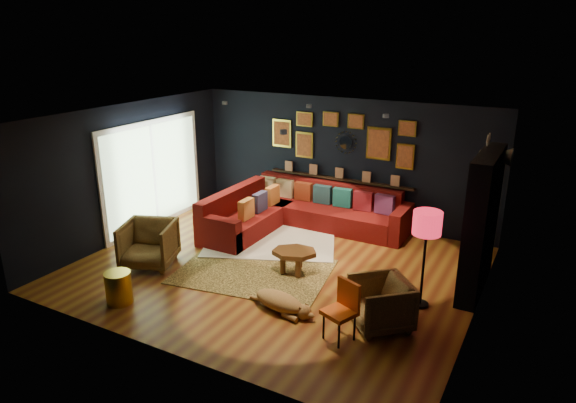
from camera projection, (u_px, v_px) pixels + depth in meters
The scene contains 20 objects.
floor at pixel (276, 268), 8.82m from camera, with size 6.50×6.50×0.00m, color #905B1E.
room_walls at pixel (275, 179), 8.31m from camera, with size 6.50×6.50×6.50m.
sectional at pixel (294, 213), 10.50m from camera, with size 3.41×2.69×0.86m.
ledge at pixel (339, 179), 10.75m from camera, with size 3.20×0.12×0.04m, color black.
gallery_wall at pixel (341, 137), 10.50m from camera, with size 3.15×0.04×1.02m.
sunburst_mirror at pixel (346, 142), 10.49m from camera, with size 0.47×0.16×0.47m.
fireplace at pixel (480, 228), 7.83m from camera, with size 0.31×1.60×2.20m.
deer_head at pixel (497, 156), 7.90m from camera, with size 0.50×0.28×0.45m.
sliding_door at pixel (153, 174), 10.42m from camera, with size 0.06×2.80×2.20m.
ceiling_spots at pixel (298, 113), 8.66m from camera, with size 3.30×2.50×0.06m.
shag_rug at pixel (271, 241), 9.91m from camera, with size 2.43×1.76×0.03m, color silver.
leopard_rug at pixel (254, 271), 8.68m from camera, with size 2.50×1.78×0.01m, color #D6B55C.
coffee_table at pixel (294, 255), 8.54m from camera, with size 0.91×0.80×0.38m.
pouf at pixel (258, 217), 10.58m from camera, with size 0.55×0.55×0.36m, color maroon.
armchair_left at pixel (148, 242), 8.80m from camera, with size 0.84×0.79×0.87m, color #B88B46.
armchair_right at pixel (381, 301), 6.99m from camera, with size 0.74×0.70×0.77m, color #B88B46.
gold_stool at pixel (119, 288), 7.65m from camera, with size 0.39×0.39×0.49m, color gold.
orange_chair at pixel (343, 306), 6.69m from camera, with size 0.50×0.50×0.81m.
floor_lamp at pixel (427, 228), 7.24m from camera, with size 0.41×0.41×1.48m.
dog at pixel (279, 298), 7.45m from camera, with size 1.14×0.56×0.36m, color tan, non-canonical shape.
Camera 1 is at (4.01, -6.91, 3.91)m, focal length 32.00 mm.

